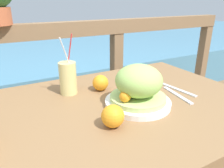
# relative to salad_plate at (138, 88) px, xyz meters

# --- Properties ---
(patio_table) EXTENTS (1.23, 0.76, 0.72)m
(patio_table) POSITION_rel_salad_plate_xyz_m (-0.14, 0.04, -0.16)
(patio_table) COLOR olive
(patio_table) RESTS_ON ground_plane
(railing_fence) EXTENTS (2.80, 0.08, 0.96)m
(railing_fence) POSITION_rel_salad_plate_xyz_m (-0.14, 0.71, -0.09)
(railing_fence) COLOR brown
(railing_fence) RESTS_ON ground_plane
(sea_backdrop) EXTENTS (12.00, 4.00, 0.46)m
(sea_backdrop) POSITION_rel_salad_plate_xyz_m (-0.14, 3.21, -0.56)
(sea_backdrop) COLOR teal
(sea_backdrop) RESTS_ON ground_plane
(salad_plate) EXTENTS (0.24, 0.24, 0.16)m
(salad_plate) POSITION_rel_salad_plate_xyz_m (0.00, 0.00, 0.00)
(salad_plate) COLOR white
(salad_plate) RESTS_ON patio_table
(drink_glass) EXTENTS (0.08, 0.07, 0.25)m
(drink_glass) POSITION_rel_salad_plate_xyz_m (-0.19, 0.23, 0.00)
(drink_glass) COLOR #DBCC7F
(drink_glass) RESTS_ON patio_table
(fork) EXTENTS (0.04, 0.18, 0.00)m
(fork) POSITION_rel_salad_plate_xyz_m (0.19, -0.01, -0.07)
(fork) COLOR silver
(fork) RESTS_ON patio_table
(knife) EXTENTS (0.04, 0.18, 0.00)m
(knife) POSITION_rel_salad_plate_xyz_m (0.24, 0.03, -0.07)
(knife) COLOR silver
(knife) RESTS_ON patio_table
(orange_near_basket) EXTENTS (0.07, 0.07, 0.07)m
(orange_near_basket) POSITION_rel_salad_plate_xyz_m (-0.06, 0.19, -0.03)
(orange_near_basket) COLOR orange
(orange_near_basket) RESTS_ON patio_table
(orange_near_glass) EXTENTS (0.07, 0.07, 0.07)m
(orange_near_glass) POSITION_rel_salad_plate_xyz_m (-0.15, -0.08, -0.03)
(orange_near_glass) COLOR orange
(orange_near_glass) RESTS_ON patio_table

